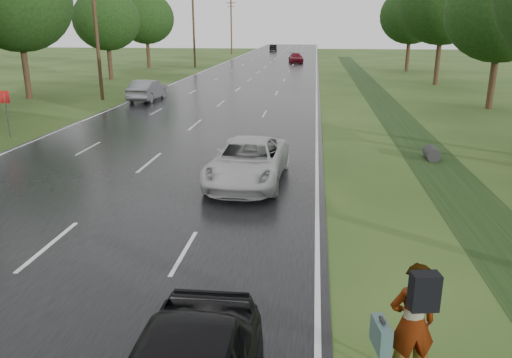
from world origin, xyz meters
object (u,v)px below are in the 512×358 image
at_px(white_pickup, 248,161).
at_px(silver_sedan, 147,90).
at_px(road_sign, 5,104).
at_px(pedestrian, 411,322).

relative_size(white_pickup, silver_sedan, 1.17).
bearing_deg(road_sign, silver_sedan, 77.32).
distance_m(road_sign, silver_sedan, 13.17).
height_order(pedestrian, white_pickup, pedestrian).
distance_m(pedestrian, silver_sedan, 31.95).
bearing_deg(silver_sedan, pedestrian, 117.41).
bearing_deg(white_pickup, road_sign, 156.98).
height_order(white_pickup, silver_sedan, silver_sedan).
xyz_separation_m(white_pickup, silver_sedan, (-9.93, 18.93, 0.01)).
relative_size(road_sign, pedestrian, 1.13).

